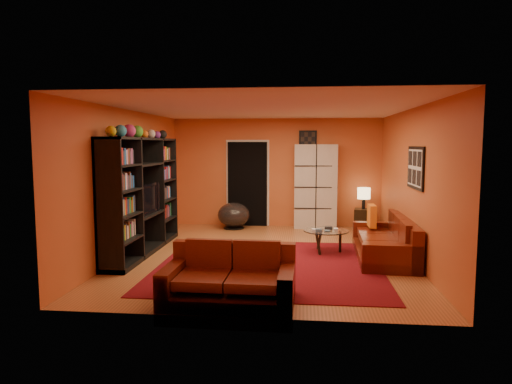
# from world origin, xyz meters

# --- Properties ---
(floor) EXTENTS (6.00, 6.00, 0.00)m
(floor) POSITION_xyz_m (0.00, 0.00, 0.00)
(floor) COLOR #96562E
(floor) RESTS_ON ground
(ceiling) EXTENTS (6.00, 6.00, 0.00)m
(ceiling) POSITION_xyz_m (0.00, 0.00, 2.60)
(ceiling) COLOR white
(ceiling) RESTS_ON wall_back
(wall_back) EXTENTS (6.00, 0.00, 6.00)m
(wall_back) POSITION_xyz_m (0.00, 3.00, 1.30)
(wall_back) COLOR #C1562A
(wall_back) RESTS_ON floor
(wall_front) EXTENTS (6.00, 0.00, 6.00)m
(wall_front) POSITION_xyz_m (0.00, -3.00, 1.30)
(wall_front) COLOR #C1562A
(wall_front) RESTS_ON floor
(wall_left) EXTENTS (0.00, 6.00, 6.00)m
(wall_left) POSITION_xyz_m (-2.50, 0.00, 1.30)
(wall_left) COLOR #C1562A
(wall_left) RESTS_ON floor
(wall_right) EXTENTS (0.00, 6.00, 6.00)m
(wall_right) POSITION_xyz_m (2.50, 0.00, 1.30)
(wall_right) COLOR #C1562A
(wall_right) RESTS_ON floor
(rug) EXTENTS (3.60, 3.60, 0.01)m
(rug) POSITION_xyz_m (0.10, -0.70, 0.01)
(rug) COLOR #4F0910
(rug) RESTS_ON floor
(doorway) EXTENTS (0.95, 0.10, 2.04)m
(doorway) POSITION_xyz_m (-0.70, 2.96, 1.02)
(doorway) COLOR black
(doorway) RESTS_ON floor
(wall_art_right) EXTENTS (0.03, 1.00, 0.70)m
(wall_art_right) POSITION_xyz_m (2.48, -0.30, 1.60)
(wall_art_right) COLOR black
(wall_art_right) RESTS_ON wall_right
(wall_art_back) EXTENTS (0.42, 0.03, 0.52)m
(wall_art_back) POSITION_xyz_m (0.75, 2.98, 2.05)
(wall_art_back) COLOR black
(wall_art_back) RESTS_ON wall_back
(entertainment_unit) EXTENTS (0.45, 3.00, 2.10)m
(entertainment_unit) POSITION_xyz_m (-2.27, 0.00, 1.05)
(entertainment_unit) COLOR black
(entertainment_unit) RESTS_ON floor
(tv) EXTENTS (0.96, 0.13, 0.55)m
(tv) POSITION_xyz_m (-2.23, -0.02, 1.00)
(tv) COLOR black
(tv) RESTS_ON entertainment_unit
(sofa) EXTENTS (1.00, 2.26, 0.85)m
(sofa) POSITION_xyz_m (2.14, 0.01, 0.28)
(sofa) COLOR #4F140A
(sofa) RESTS_ON rug
(loveseat) EXTENTS (1.65, 1.01, 0.85)m
(loveseat) POSITION_xyz_m (-0.28, -2.41, 0.28)
(loveseat) COLOR #4F140A
(loveseat) RESTS_ON rug
(throw_pillow) EXTENTS (0.12, 0.42, 0.42)m
(throw_pillow) POSITION_xyz_m (1.95, 0.73, 0.63)
(throw_pillow) COLOR orange
(throw_pillow) RESTS_ON sofa
(coffee_table) EXTENTS (0.83, 0.83, 0.41)m
(coffee_table) POSITION_xyz_m (1.07, 0.29, 0.37)
(coffee_table) COLOR silver
(coffee_table) RESTS_ON floor
(storage_cabinet) EXTENTS (1.00, 0.47, 1.98)m
(storage_cabinet) POSITION_xyz_m (0.95, 2.80, 0.99)
(storage_cabinet) COLOR beige
(storage_cabinet) RESTS_ON floor
(bowl_chair) EXTENTS (0.76, 0.76, 0.61)m
(bowl_chair) POSITION_xyz_m (-0.97, 2.49, 0.33)
(bowl_chair) COLOR black
(bowl_chair) RESTS_ON floor
(side_table) EXTENTS (0.46, 0.46, 0.50)m
(side_table) POSITION_xyz_m (2.04, 2.59, 0.25)
(side_table) COLOR black
(side_table) RESTS_ON floor
(table_lamp) EXTENTS (0.29, 0.29, 0.49)m
(table_lamp) POSITION_xyz_m (2.04, 2.59, 0.85)
(table_lamp) COLOR black
(table_lamp) RESTS_ON side_table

